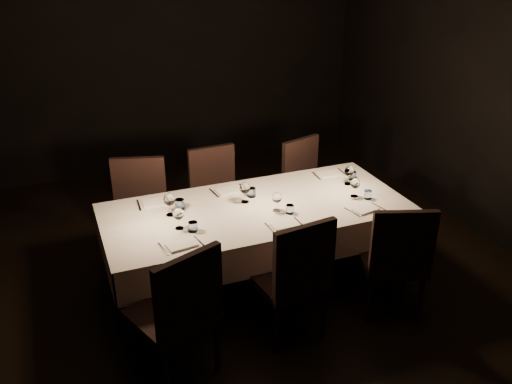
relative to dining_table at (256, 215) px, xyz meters
name	(u,v)px	position (x,y,z in m)	size (l,w,h in m)	color
room	(256,122)	(0.00, 0.00, 0.81)	(5.01, 6.01, 3.01)	black
dining_table	(256,215)	(0.00, 0.00, 0.00)	(2.52, 1.12, 0.76)	black
chair_near_left	(179,310)	(-0.89, -0.86, -0.12)	(0.65, 0.65, 1.05)	black
place_setting_near_left	(183,226)	(-0.68, -0.22, 0.14)	(0.33, 0.40, 0.18)	silver
chair_near_center	(294,274)	(0.00, -0.74, -0.13)	(0.55, 0.55, 1.03)	black
place_setting_near_center	(282,208)	(0.14, -0.22, 0.14)	(0.29, 0.39, 0.16)	silver
chair_near_right	(396,256)	(0.86, -0.79, -0.14)	(0.61, 0.61, 1.00)	black
place_setting_near_right	(361,194)	(0.87, -0.22, 0.14)	(0.32, 0.39, 0.17)	silver
chair_far_left	(140,209)	(-0.85, 0.74, -0.14)	(0.60, 0.60, 1.01)	black
place_setting_far_left	(168,201)	(-0.69, 0.22, 0.15)	(0.36, 0.42, 0.20)	silver
chair_far_center	(217,193)	(-0.08, 0.85, -0.15)	(0.48, 0.48, 0.97)	black
place_setting_far_center	(242,190)	(-0.05, 0.22, 0.15)	(0.34, 0.41, 0.18)	silver
chair_far_right	(307,181)	(0.87, 0.78, -0.16)	(0.57, 0.57, 0.96)	black
place_setting_far_right	(344,173)	(0.95, 0.22, 0.14)	(0.32, 0.40, 0.18)	silver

